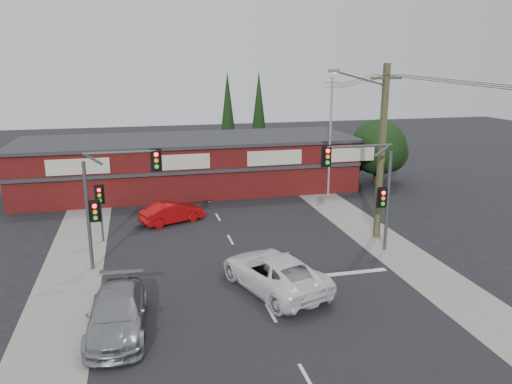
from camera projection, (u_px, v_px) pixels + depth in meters
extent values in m
plane|color=black|center=(247.00, 270.00, 24.81)|extent=(120.00, 120.00, 0.00)
cube|color=black|center=(229.00, 237.00, 29.51)|extent=(14.00, 70.00, 0.01)
cube|color=gray|center=(78.00, 249.00, 27.58)|extent=(3.00, 70.00, 0.02)
cube|color=gray|center=(361.00, 226.00, 31.43)|extent=(3.00, 70.00, 0.02)
cube|color=silver|center=(324.00, 276.00, 24.18)|extent=(6.50, 0.35, 0.01)
imported|color=white|center=(274.00, 272.00, 22.59)|extent=(4.54, 6.58, 1.67)
imported|color=gray|center=(117.00, 313.00, 19.04)|extent=(2.45, 5.40, 1.54)
imported|color=#A70A0B|center=(172.00, 213.00, 32.04)|extent=(4.33, 2.91, 1.35)
cube|color=silver|center=(307.00, 378.00, 16.35)|extent=(0.12, 1.60, 0.01)
cube|color=silver|center=(271.00, 313.00, 20.59)|extent=(0.12, 1.60, 0.01)
cube|color=silver|center=(247.00, 270.00, 24.83)|extent=(0.12, 1.60, 0.01)
cube|color=silver|center=(230.00, 240.00, 29.07)|extent=(0.12, 1.60, 0.01)
cube|color=silver|center=(218.00, 217.00, 33.30)|extent=(0.12, 1.60, 0.01)
cube|color=silver|center=(208.00, 199.00, 37.54)|extent=(0.12, 1.60, 0.01)
cube|color=silver|center=(200.00, 186.00, 41.78)|extent=(0.12, 1.60, 0.01)
cube|color=silver|center=(194.00, 174.00, 46.02)|extent=(0.12, 1.60, 0.01)
cube|color=#460E0E|center=(189.00, 165.00, 40.06)|extent=(26.00, 8.00, 4.00)
cube|color=#2D2D30|center=(188.00, 139.00, 39.53)|extent=(26.40, 8.40, 0.25)
cube|color=beige|center=(78.00, 167.00, 34.16)|extent=(4.20, 0.12, 1.10)
cube|color=beige|center=(181.00, 162.00, 35.75)|extent=(4.20, 0.12, 1.10)
cube|color=beige|center=(275.00, 158.00, 37.34)|extent=(4.20, 0.12, 1.10)
cube|color=beige|center=(349.00, 154.00, 38.70)|extent=(4.20, 0.12, 1.10)
cube|color=#2D2D30|center=(195.00, 172.00, 36.13)|extent=(26.00, 0.15, 0.25)
cylinder|color=#2D2116|center=(376.00, 174.00, 41.97)|extent=(0.50, 0.50, 1.80)
sphere|color=black|center=(378.00, 147.00, 41.39)|extent=(4.60, 4.60, 4.60)
sphere|color=black|center=(388.00, 153.00, 42.85)|extent=(3.40, 3.40, 3.40)
sphere|color=black|center=(356.00, 155.00, 42.64)|extent=(2.80, 2.80, 2.80)
cylinder|color=#2D2116|center=(228.00, 159.00, 47.92)|extent=(0.24, 0.24, 2.00)
cone|color=black|center=(228.00, 112.00, 46.78)|extent=(1.80, 1.80, 7.50)
cylinder|color=#2D2116|center=(259.00, 154.00, 50.59)|extent=(0.24, 0.24, 2.00)
cone|color=black|center=(259.00, 109.00, 49.46)|extent=(1.80, 1.80, 7.50)
cylinder|color=#47494C|center=(88.00, 217.00, 24.29)|extent=(0.18, 0.18, 5.50)
cylinder|color=#47494C|center=(120.00, 152.00, 23.89)|extent=(3.40, 0.14, 0.14)
cylinder|color=#47494C|center=(94.00, 160.00, 23.70)|extent=(0.82, 0.14, 0.63)
cube|color=black|center=(156.00, 160.00, 24.39)|extent=(0.32, 0.22, 0.95)
cube|color=black|center=(156.00, 160.00, 24.46)|extent=(0.55, 0.04, 1.15)
cylinder|color=#FF0C07|center=(156.00, 155.00, 24.19)|extent=(0.20, 0.06, 0.20)
cylinder|color=orange|center=(156.00, 161.00, 24.27)|extent=(0.20, 0.06, 0.20)
cylinder|color=#0CE526|center=(157.00, 167.00, 24.35)|extent=(0.20, 0.06, 0.20)
cube|color=black|center=(95.00, 211.00, 24.31)|extent=(0.32, 0.22, 0.95)
cube|color=black|center=(95.00, 211.00, 24.37)|extent=(0.55, 0.04, 1.15)
cylinder|color=#FF0C07|center=(94.00, 206.00, 24.11)|extent=(0.20, 0.06, 0.20)
cylinder|color=orange|center=(95.00, 212.00, 24.19)|extent=(0.20, 0.06, 0.20)
cylinder|color=#0CE526|center=(96.00, 218.00, 24.26)|extent=(0.20, 0.06, 0.20)
cylinder|color=#47494C|center=(388.00, 202.00, 26.86)|extent=(0.18, 0.18, 5.50)
cylinder|color=#47494C|center=(360.00, 146.00, 25.67)|extent=(3.60, 0.14, 0.14)
cylinder|color=#47494C|center=(382.00, 151.00, 26.03)|extent=(0.82, 0.14, 0.63)
cube|color=black|center=(327.00, 156.00, 25.38)|extent=(0.32, 0.22, 0.95)
cube|color=black|center=(326.00, 156.00, 25.44)|extent=(0.55, 0.04, 1.15)
cylinder|color=#FF0C07|center=(328.00, 151.00, 25.18)|extent=(0.20, 0.06, 0.20)
cylinder|color=orange|center=(328.00, 157.00, 25.26)|extent=(0.20, 0.06, 0.20)
cylinder|color=#0CE526|center=(328.00, 163.00, 25.33)|extent=(0.20, 0.06, 0.20)
cube|color=black|center=(382.00, 198.00, 26.72)|extent=(0.32, 0.22, 0.95)
cube|color=black|center=(381.00, 197.00, 26.79)|extent=(0.55, 0.04, 1.15)
cylinder|color=#FF0C07|center=(384.00, 193.00, 26.52)|extent=(0.20, 0.06, 0.20)
cylinder|color=orange|center=(383.00, 198.00, 26.60)|extent=(0.20, 0.06, 0.20)
cylinder|color=#0CE526|center=(383.00, 204.00, 26.68)|extent=(0.20, 0.06, 0.20)
cylinder|color=#47494C|center=(101.00, 217.00, 28.44)|extent=(0.12, 0.12, 3.00)
cube|color=black|center=(99.00, 195.00, 28.11)|extent=(0.32, 0.22, 0.95)
cube|color=black|center=(100.00, 194.00, 28.17)|extent=(0.55, 0.04, 1.15)
cylinder|color=#FF0C07|center=(99.00, 190.00, 27.91)|extent=(0.20, 0.06, 0.20)
cylinder|color=orange|center=(99.00, 195.00, 27.99)|extent=(0.20, 0.06, 0.20)
cylinder|color=#0CE526|center=(100.00, 200.00, 28.06)|extent=(0.20, 0.06, 0.20)
cube|color=brown|center=(381.00, 154.00, 28.29)|extent=(0.30, 0.30, 10.00)
cube|color=brown|center=(386.00, 78.00, 27.23)|extent=(1.80, 0.14, 0.14)
cylinder|color=#47494C|center=(360.00, 78.00, 26.72)|extent=(3.23, 0.39, 0.89)
cube|color=slate|center=(334.00, 71.00, 26.12)|extent=(0.55, 0.25, 0.18)
cylinder|color=silver|center=(334.00, 73.00, 26.14)|extent=(0.28, 0.28, 0.05)
cylinder|color=gray|center=(330.00, 139.00, 36.99)|extent=(0.16, 0.16, 9.00)
cube|color=gray|center=(332.00, 83.00, 35.96)|extent=(1.20, 0.10, 0.10)
cylinder|color=black|center=(347.00, 82.00, 31.48)|extent=(0.73, 9.01, 1.22)
cylinder|color=black|center=(500.00, 88.00, 17.64)|extent=(0.32, 20.00, 0.52)
cylinder|color=black|center=(355.00, 82.00, 31.62)|extent=(0.52, 9.00, 1.22)
cylinder|color=black|center=(364.00, 82.00, 31.75)|extent=(0.31, 9.00, 1.22)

